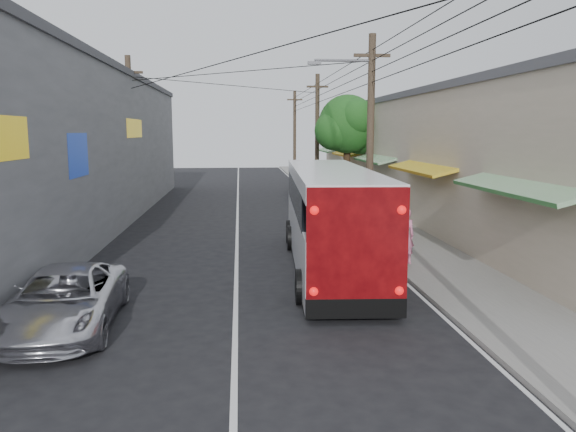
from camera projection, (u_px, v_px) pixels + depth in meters
name	position (u px, v px, depth m)	size (l,w,h in m)	color
ground	(234.00, 403.00, 9.05)	(120.00, 120.00, 0.00)	black
sidewalk	(362.00, 214.00, 29.30)	(3.00, 80.00, 0.12)	slate
building_right	(435.00, 153.00, 31.19)	(7.09, 40.00, 6.25)	#BDAC96
building_left	(49.00, 147.00, 25.51)	(7.20, 36.00, 7.25)	gray
utility_poles	(298.00, 136.00, 28.73)	(11.80, 45.28, 8.00)	#473828
street_tree	(348.00, 126.00, 34.57)	(4.40, 4.00, 6.60)	#3F2B19
coach_bus	(330.00, 217.00, 17.93)	(3.02, 11.20, 3.20)	white
jeepney	(64.00, 300.00, 12.39)	(2.22, 4.81, 1.34)	silver
parked_suv	(326.00, 208.00, 26.61)	(2.06, 5.06, 1.47)	#A4A5AD
parked_car_mid	(312.00, 191.00, 34.63)	(1.71, 4.25, 1.45)	#28272C
parked_car_far	(302.00, 184.00, 39.83)	(1.45, 4.17, 1.37)	black
pedestrian_near	(404.00, 236.00, 18.02)	(0.66, 0.43, 1.80)	pink
pedestrian_far	(397.00, 214.00, 22.93)	(0.88, 0.69, 1.81)	#92B1D5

